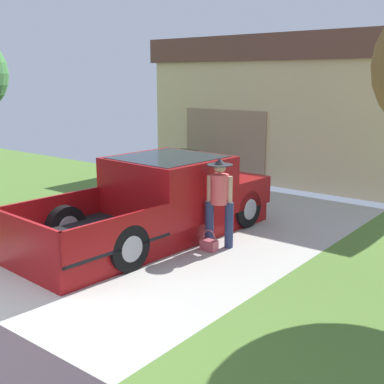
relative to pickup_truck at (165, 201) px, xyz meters
name	(u,v)px	position (x,y,z in m)	size (l,w,h in m)	color
pickup_truck	(165,201)	(0.00, 0.00, 0.00)	(2.36, 5.53, 1.59)	maroon
person_with_hat	(219,198)	(1.30, 0.05, 0.24)	(0.50, 0.47, 1.70)	navy
handbag	(209,244)	(1.28, -0.24, -0.59)	(0.32, 0.17, 0.40)	#B24C56
house_with_garage	(310,107)	(-0.70, 8.00, 1.48)	(9.08, 5.46, 4.33)	#D7BE8C
wheeled_trash_bin	(183,166)	(-2.87, 4.06, -0.16)	(0.60, 0.72, 1.01)	#286B38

